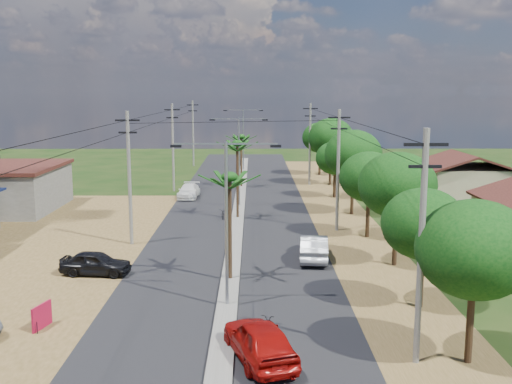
# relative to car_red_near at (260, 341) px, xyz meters

# --- Properties ---
(ground) EXTENTS (160.00, 160.00, 0.00)m
(ground) POSITION_rel_car_red_near_xyz_m (-1.50, 5.78, -0.81)
(ground) COLOR black
(ground) RESTS_ON ground
(road) EXTENTS (12.00, 110.00, 0.04)m
(road) POSITION_rel_car_red_near_xyz_m (-1.50, 20.78, -0.79)
(road) COLOR black
(road) RESTS_ON ground
(median) EXTENTS (1.00, 90.00, 0.18)m
(median) POSITION_rel_car_red_near_xyz_m (-1.50, 23.78, -0.72)
(median) COLOR #605E56
(median) RESTS_ON ground
(dirt_shoulder_east) EXTENTS (5.00, 90.00, 0.03)m
(dirt_shoulder_east) POSITION_rel_car_red_near_xyz_m (7.00, 20.78, -0.79)
(dirt_shoulder_east) COLOR brown
(dirt_shoulder_east) RESTS_ON ground
(house_east_far) EXTENTS (7.60, 7.50, 4.60)m
(house_east_far) POSITION_rel_car_red_near_xyz_m (19.50, 33.78, 1.59)
(house_east_far) COLOR tan
(house_east_far) RESTS_ON ground
(tree_east_a) EXTENTS (4.40, 4.40, 6.37)m
(tree_east_a) POSITION_rel_car_red_near_xyz_m (8.00, -0.22, 3.68)
(tree_east_a) COLOR black
(tree_east_a) RESTS_ON ground
(tree_east_b) EXTENTS (4.00, 4.00, 5.83)m
(tree_east_b) POSITION_rel_car_red_near_xyz_m (7.80, 5.78, 3.31)
(tree_east_b) COLOR black
(tree_east_b) RESTS_ON ground
(tree_east_c) EXTENTS (4.60, 4.60, 6.83)m
(tree_east_c) POSITION_rel_car_red_near_xyz_m (8.20, 12.78, 4.06)
(tree_east_c) COLOR black
(tree_east_c) RESTS_ON ground
(tree_east_d) EXTENTS (4.20, 4.20, 6.13)m
(tree_east_d) POSITION_rel_car_red_near_xyz_m (7.90, 19.78, 3.53)
(tree_east_d) COLOR black
(tree_east_d) RESTS_ON ground
(tree_east_e) EXTENTS (4.80, 4.80, 7.14)m
(tree_east_e) POSITION_rel_car_red_near_xyz_m (8.10, 27.78, 4.28)
(tree_east_e) COLOR black
(tree_east_e) RESTS_ON ground
(tree_east_f) EXTENTS (3.80, 3.80, 5.52)m
(tree_east_f) POSITION_rel_car_red_near_xyz_m (7.70, 35.78, 3.08)
(tree_east_f) COLOR black
(tree_east_f) RESTS_ON ground
(tree_east_g) EXTENTS (5.00, 5.00, 7.38)m
(tree_east_g) POSITION_rel_car_red_near_xyz_m (8.30, 43.78, 4.43)
(tree_east_g) COLOR black
(tree_east_g) RESTS_ON ground
(tree_east_h) EXTENTS (4.40, 4.40, 6.52)m
(tree_east_h) POSITION_rel_car_red_near_xyz_m (8.00, 51.78, 3.83)
(tree_east_h) COLOR black
(tree_east_h) RESTS_ON ground
(palm_median_near) EXTENTS (2.00, 2.00, 6.15)m
(palm_median_near) POSITION_rel_car_red_near_xyz_m (-1.50, 9.78, 4.73)
(palm_median_near) COLOR black
(palm_median_near) RESTS_ON ground
(palm_median_mid) EXTENTS (2.00, 2.00, 6.55)m
(palm_median_mid) POSITION_rel_car_red_near_xyz_m (-1.50, 25.78, 5.09)
(palm_median_mid) COLOR black
(palm_median_mid) RESTS_ON ground
(palm_median_far) EXTENTS (2.00, 2.00, 5.85)m
(palm_median_far) POSITION_rel_car_red_near_xyz_m (-1.50, 41.78, 4.45)
(palm_median_far) COLOR black
(palm_median_far) RESTS_ON ground
(streetlight_near) EXTENTS (5.10, 0.18, 8.00)m
(streetlight_near) POSITION_rel_car_red_near_xyz_m (-1.50, 5.78, 3.98)
(streetlight_near) COLOR gray
(streetlight_near) RESTS_ON ground
(streetlight_mid) EXTENTS (5.10, 0.18, 8.00)m
(streetlight_mid) POSITION_rel_car_red_near_xyz_m (-1.50, 30.78, 3.98)
(streetlight_mid) COLOR gray
(streetlight_mid) RESTS_ON ground
(streetlight_far) EXTENTS (5.10, 0.18, 8.00)m
(streetlight_far) POSITION_rel_car_red_near_xyz_m (-1.50, 55.78, 3.98)
(streetlight_far) COLOR gray
(streetlight_far) RESTS_ON ground
(utility_pole_w_b) EXTENTS (1.60, 0.24, 9.00)m
(utility_pole_w_b) POSITION_rel_car_red_near_xyz_m (-8.50, 17.78, 3.95)
(utility_pole_w_b) COLOR #605E56
(utility_pole_w_b) RESTS_ON ground
(utility_pole_w_c) EXTENTS (1.60, 0.24, 9.00)m
(utility_pole_w_c) POSITION_rel_car_red_near_xyz_m (-8.50, 39.78, 3.95)
(utility_pole_w_c) COLOR #605E56
(utility_pole_w_c) RESTS_ON ground
(utility_pole_w_d) EXTENTS (1.60, 0.24, 9.00)m
(utility_pole_w_d) POSITION_rel_car_red_near_xyz_m (-8.50, 60.78, 3.95)
(utility_pole_w_d) COLOR #605E56
(utility_pole_w_d) RESTS_ON ground
(utility_pole_e_a) EXTENTS (1.60, 0.24, 9.00)m
(utility_pole_e_a) POSITION_rel_car_red_near_xyz_m (6.00, -0.22, 3.95)
(utility_pole_e_a) COLOR #605E56
(utility_pole_e_a) RESTS_ON ground
(utility_pole_e_b) EXTENTS (1.60, 0.24, 9.00)m
(utility_pole_e_b) POSITION_rel_car_red_near_xyz_m (6.00, 21.78, 3.95)
(utility_pole_e_b) COLOR #605E56
(utility_pole_e_b) RESTS_ON ground
(utility_pole_e_c) EXTENTS (1.60, 0.24, 9.00)m
(utility_pole_e_c) POSITION_rel_car_red_near_xyz_m (6.00, 43.78, 3.95)
(utility_pole_e_c) COLOR #605E56
(utility_pole_e_c) RESTS_ON ground
(car_red_near) EXTENTS (3.27, 5.09, 1.61)m
(car_red_near) POSITION_rel_car_red_near_xyz_m (0.00, 0.00, 0.00)
(car_red_near) COLOR maroon
(car_red_near) RESTS_ON ground
(car_silver_mid) EXTENTS (2.08, 4.85, 1.55)m
(car_silver_mid) POSITION_rel_car_red_near_xyz_m (3.50, 13.94, -0.03)
(car_silver_mid) COLOR gray
(car_silver_mid) RESTS_ON ground
(car_white_far) EXTENTS (2.01, 4.55, 1.30)m
(car_white_far) POSITION_rel_car_red_near_xyz_m (-6.50, 35.60, -0.16)
(car_white_far) COLOR silver
(car_white_far) RESTS_ON ground
(car_parked_dark) EXTENTS (4.12, 2.02, 1.35)m
(car_parked_dark) POSITION_rel_car_red_near_xyz_m (-9.15, 10.94, -0.13)
(car_parked_dark) COLOR black
(car_parked_dark) RESTS_ON ground
(moto_rider_east) EXTENTS (1.07, 1.71, 0.85)m
(moto_rider_east) POSITION_rel_car_red_near_xyz_m (0.23, 2.01, -0.38)
(moto_rider_east) COLOR black
(moto_rider_east) RESTS_ON ground
(moto_rider_west_a) EXTENTS (0.63, 1.62, 0.84)m
(moto_rider_west_a) POSITION_rel_car_red_near_xyz_m (-2.70, 25.88, -0.39)
(moto_rider_west_a) COLOR black
(moto_rider_west_a) RESTS_ON ground
(moto_rider_west_b) EXTENTS (0.97, 1.88, 1.09)m
(moto_rider_west_b) POSITION_rel_car_red_near_xyz_m (-2.70, 40.00, -0.26)
(moto_rider_west_b) COLOR black
(moto_rider_west_b) RESTS_ON ground
(roadside_sign) EXTENTS (0.45, 1.34, 1.14)m
(roadside_sign) POSITION_rel_car_red_near_xyz_m (-9.50, 3.18, -0.24)
(roadside_sign) COLOR maroon
(roadside_sign) RESTS_ON ground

